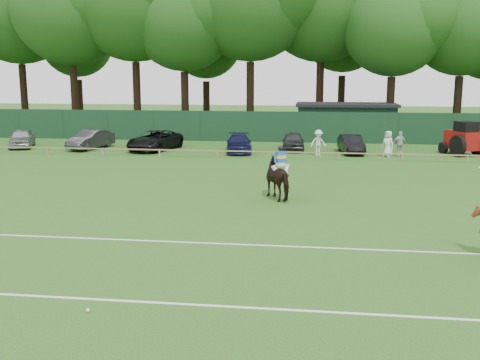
% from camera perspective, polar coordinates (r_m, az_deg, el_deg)
% --- Properties ---
extents(ground, '(160.00, 160.00, 0.00)m').
position_cam_1_polar(ground, '(19.72, -2.60, -5.59)').
color(ground, '#1E4C14').
rests_on(ground, ground).
extents(horse_dark, '(2.04, 2.42, 1.88)m').
position_cam_1_polar(horse_dark, '(25.17, 4.12, 0.20)').
color(horse_dark, black).
rests_on(horse_dark, ground).
extents(sedan_silver, '(3.01, 4.40, 1.39)m').
position_cam_1_polar(sedan_silver, '(45.71, -21.27, 3.97)').
color(sedan_silver, '#999A9E').
rests_on(sedan_silver, ground).
extents(sedan_grey, '(2.45, 4.49, 1.40)m').
position_cam_1_polar(sedan_grey, '(43.20, -14.93, 4.00)').
color(sedan_grey, '#2C2C2E').
rests_on(sedan_grey, ground).
extents(suv_black, '(3.52, 5.58, 1.44)m').
position_cam_1_polar(suv_black, '(41.59, -8.63, 4.01)').
color(suv_black, black).
rests_on(suv_black, ground).
extents(sedan_navy, '(2.34, 4.49, 1.24)m').
position_cam_1_polar(sedan_navy, '(39.98, -0.10, 3.72)').
color(sedan_navy, '#13163C').
rests_on(sedan_navy, ground).
extents(hatch_grey, '(1.72, 3.92, 1.32)m').
position_cam_1_polar(hatch_grey, '(41.21, 5.43, 3.94)').
color(hatch_grey, '#2E2E30').
rests_on(hatch_grey, ground).
extents(estate_black, '(1.84, 4.02, 1.28)m').
position_cam_1_polar(estate_black, '(40.22, 11.22, 3.58)').
color(estate_black, black).
rests_on(estate_black, ground).
extents(spectator_left, '(1.28, 0.99, 1.74)m').
position_cam_1_polar(spectator_left, '(38.93, 7.96, 3.79)').
color(spectator_left, silver).
rests_on(spectator_left, ground).
extents(spectator_mid, '(1.08, 0.72, 1.71)m').
position_cam_1_polar(spectator_mid, '(39.51, 15.92, 3.56)').
color(spectator_mid, beige).
rests_on(spectator_mid, ground).
extents(spectator_right, '(1.01, 0.97, 1.75)m').
position_cam_1_polar(spectator_right, '(39.13, 14.79, 3.58)').
color(spectator_right, silver).
rests_on(spectator_right, ground).
extents(rider_dark, '(0.86, 0.64, 1.41)m').
position_cam_1_polar(rider_dark, '(25.03, 4.16, 2.01)').
color(rider_dark, silver).
rests_on(rider_dark, ground).
extents(polo_ball, '(0.09, 0.09, 0.09)m').
position_cam_1_polar(polo_ball, '(14.09, -15.19, -12.65)').
color(polo_ball, silver).
rests_on(polo_ball, ground).
extents(pitch_lines, '(60.00, 5.10, 0.01)m').
position_cam_1_polar(pitch_lines, '(16.45, -4.78, -8.98)').
color(pitch_lines, silver).
rests_on(pitch_lines, ground).
extents(pitch_rail, '(62.10, 0.10, 0.50)m').
position_cam_1_polar(pitch_rail, '(37.12, 2.29, 2.89)').
color(pitch_rail, '#997F5B').
rests_on(pitch_rail, ground).
extents(perimeter_fence, '(92.08, 0.08, 2.50)m').
position_cam_1_polar(perimeter_fence, '(45.94, 3.35, 5.42)').
color(perimeter_fence, '#14351E').
rests_on(perimeter_fence, ground).
extents(utility_shed, '(8.40, 4.40, 3.04)m').
position_cam_1_polar(utility_shed, '(48.85, 10.69, 5.91)').
color(utility_shed, '#14331E').
rests_on(utility_shed, ground).
extents(tree_row, '(96.00, 12.00, 21.00)m').
position_cam_1_polar(tree_row, '(53.92, 6.10, 4.84)').
color(tree_row, '#26561C').
rests_on(tree_row, ground).
extents(tractor, '(2.82, 3.28, 2.33)m').
position_cam_1_polar(tractor, '(41.48, 21.73, 3.88)').
color(tractor, maroon).
rests_on(tractor, ground).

